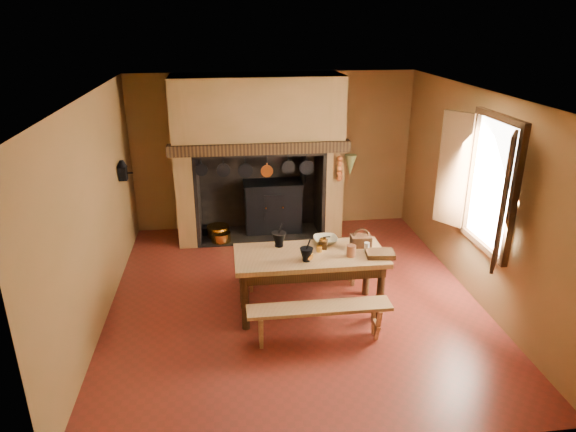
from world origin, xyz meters
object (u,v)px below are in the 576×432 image
Objects in this scene: coffee_grinder at (323,244)px; mixing_bowl at (325,240)px; wicker_basket at (361,240)px; bench_front at (319,315)px; iron_range at (273,206)px; work_table at (310,263)px.

mixing_bowl is (0.06, 0.16, -0.03)m from coffee_grinder.
coffee_grinder is 0.64× the size of wicker_basket.
bench_front is 1.16m from mixing_bowl.
iron_range is at bearing 111.80° from wicker_basket.
coffee_grinder reaches higher than bench_front.
iron_range is 0.93× the size of bench_front.
bench_front is 1.02m from coffee_grinder.
bench_front is at bearing -84.61° from coffee_grinder.
bench_front is 1.23m from wicker_basket.
iron_range is at bearing 94.14° from work_table.
coffee_grinder reaches higher than mixing_bowl.
coffee_grinder is at bearing 76.97° from bench_front.
iron_range is 3.49m from bench_front.
mixing_bowl is 1.19× the size of wicker_basket.
mixing_bowl reaches higher than work_table.
wicker_basket is (0.51, 0.01, 0.02)m from coffee_grinder.
work_table is 11.19× the size of coffee_grinder.
mixing_bowl is (0.26, 1.01, 0.52)m from bench_front.
mixing_bowl is at bearing 163.26° from wicker_basket.
bench_front is 6.34× the size of wicker_basket.
wicker_basket is (0.90, -2.64, 0.44)m from iron_range.
wicker_basket reaches higher than coffee_grinder.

